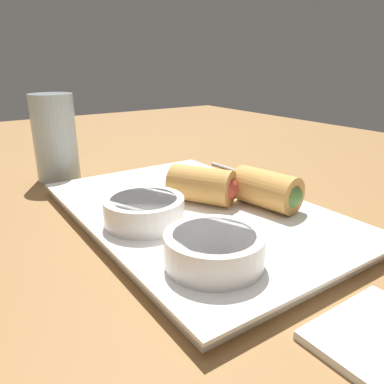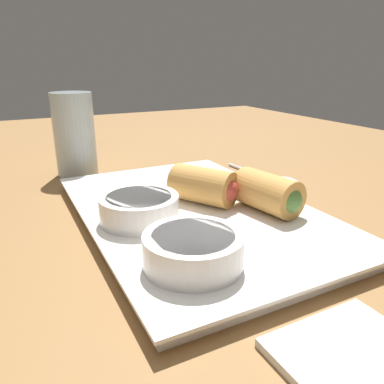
{
  "view_description": "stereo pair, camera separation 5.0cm",
  "coord_description": "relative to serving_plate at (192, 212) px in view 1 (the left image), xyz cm",
  "views": [
    {
      "loc": [
        -31.45,
        20.75,
        18.75
      ],
      "look_at": [
        0.48,
        -1.09,
        5.13
      ],
      "focal_mm": 35.0,
      "sensor_mm": 36.0,
      "label": 1
    },
    {
      "loc": [
        -34.0,
        16.45,
        18.75
      ],
      "look_at": [
        0.48,
        -1.09,
        5.13
      ],
      "focal_mm": 35.0,
      "sensor_mm": 36.0,
      "label": 2
    }
  ],
  "objects": [
    {
      "name": "serving_plate",
      "position": [
        0.0,
        0.0,
        0.0
      ],
      "size": [
        35.15,
        23.17,
        1.5
      ],
      "color": "white",
      "rests_on": "table_surface"
    },
    {
      "name": "roll_front_left",
      "position": [
        0.08,
        -1.8,
        2.77
      ],
      "size": [
        8.17,
        7.1,
        4.07
      ],
      "color": "#D19347",
      "rests_on": "serving_plate"
    },
    {
      "name": "roll_front_right",
      "position": [
        -5.14,
        -6.59,
        2.77
      ],
      "size": [
        8.05,
        5.25,
        4.07
      ],
      "color": "#D19347",
      "rests_on": "serving_plate"
    },
    {
      "name": "dipping_bowl_near",
      "position": [
        -1.17,
        6.5,
        2.17
      ],
      "size": [
        7.93,
        7.93,
        2.62
      ],
      "color": "white",
      "rests_on": "serving_plate"
    },
    {
      "name": "drinking_glass",
      "position": [
        23.51,
        7.93,
        5.45
      ],
      "size": [
        6.09,
        6.09,
        12.42
      ],
      "color": "silver",
      "rests_on": "table_surface"
    },
    {
      "name": "table_surface",
      "position": [
        -0.48,
        1.09,
        -1.76
      ],
      "size": [
        180.0,
        140.0,
        2.0
      ],
      "color": "olive",
      "rests_on": "ground"
    },
    {
      "name": "spoon",
      "position": [
        4.59,
        -16.49,
        -0.1
      ],
      "size": [
        15.38,
        3.41,
        1.42
      ],
      "color": "silver",
      "rests_on": "table_surface"
    },
    {
      "name": "dipping_bowl_far",
      "position": [
        -11.36,
        5.68,
        2.17
      ],
      "size": [
        7.93,
        7.93,
        2.62
      ],
      "color": "white",
      "rests_on": "serving_plate"
    }
  ]
}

